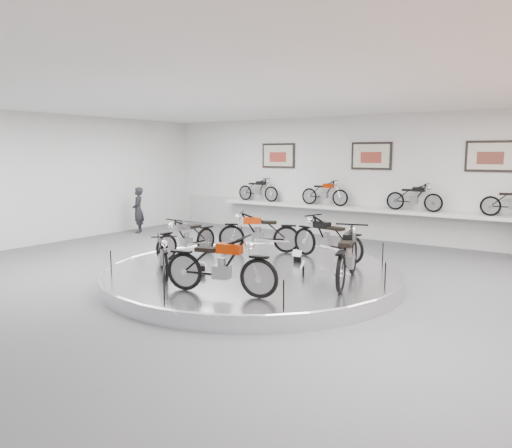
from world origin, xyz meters
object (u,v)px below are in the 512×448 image
Objects in this scene: bike_b at (259,232)px; bike_e at (221,265)px; display_platform at (252,275)px; bike_c at (187,237)px; bike_a at (327,238)px; visitor at (138,210)px; bike_d at (163,254)px; bike_f at (348,255)px; shelf at (366,210)px.

bike_e is (1.59, -3.54, 0.02)m from bike_b.
bike_c is at bearing 175.17° from display_platform.
bike_a is 1.00× the size of bike_b.
visitor reaches higher than bike_c.
visitor is (-7.91, 5.30, -0.03)m from bike_e.
bike_d is 0.80× the size of bike_f.
display_platform is 3.63× the size of bike_a.
bike_c is at bearing 73.09° from bike_f.
bike_b is at bearing 126.35° from bike_d.
bike_c is at bearing 24.30° from bike_b.
display_platform is 3.64× the size of bike_b.
bike_c is at bearing 42.01° from bike_a.
bike_c is (-2.95, -1.60, -0.04)m from bike_a.
bike_c is (-2.04, -6.23, -0.22)m from shelf.
visitor is (-6.33, 1.75, -0.01)m from bike_b.
bike_e is (1.83, -0.43, 0.10)m from bike_d.
bike_e is 1.13× the size of visitor.
bike_d reaches higher than shelf.
bike_a is at bearing 62.70° from display_platform.
shelf is 4.88m from bike_b.
shelf is 6.85× the size of visitor.
bike_d is 3.70m from bike_f.
visitor is (-7.23, 3.36, 0.65)m from display_platform.
bike_d reaches higher than display_platform.
bike_d is at bearing 58.14° from bike_b.
bike_f reaches higher than bike_c.
bike_d is (-1.15, -1.51, 0.59)m from display_platform.
bike_a is 1.08× the size of bike_c.
bike_f is at bearing -70.89° from shelf.
visitor is at bearing -117.53° from bike_c.
bike_c is 0.87× the size of bike_f.
bike_e reaches higher than bike_c.
shelf is 6.72m from bike_f.
bike_a reaches higher than bike_c.
visitor is (-5.19, 3.19, 0.03)m from bike_c.
visitor reaches higher than bike_b.
bike_e is at bearing -70.66° from display_platform.
bike_f is at bearing 28.44° from visitor.
bike_d is (-1.15, -7.91, -0.26)m from shelf.
visitor is at bearing -177.89° from bike_d.
display_platform is 1.96m from bike_b.
shelf is (0.00, 6.40, 0.85)m from display_platform.
visitor is at bearing 2.57° from bike_a.
visitor is at bearing -42.90° from bike_b.
bike_c is at bearing -108.14° from shelf.
bike_f is (3.11, -1.55, 0.03)m from bike_b.
bike_a is at bearing 122.39° from bike_c.
shelf is 6.04× the size of bike_e.
bike_e reaches higher than display_platform.
bike_f is (1.28, -1.71, 0.03)m from bike_a.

